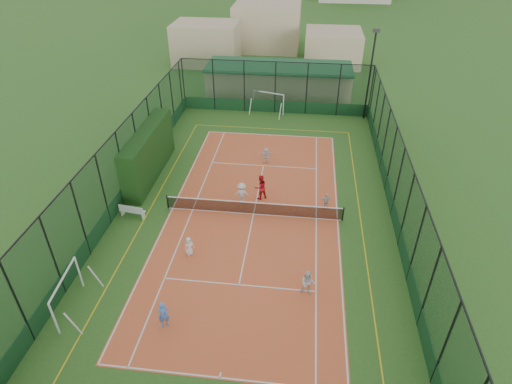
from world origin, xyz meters
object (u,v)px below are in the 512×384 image
Objects in this scene: child_near_left at (189,246)px; clubhouse at (279,80)px; futsal_goal_near at (67,294)px; floodlight_ne at (370,76)px; child_near_mid at (164,315)px; coach at (260,187)px; child_far_back at (266,155)px; white_bench at (132,210)px; child_near_right at (308,283)px; child_far_right at (326,201)px; child_far_left at (242,193)px; futsal_goal_far at (268,103)px.

clubhouse is at bearing 38.36° from child_near_left.
clubhouse is 4.79× the size of futsal_goal_near.
floodlight_ne is at bearing 15.87° from child_near_left.
coach is at bearing 43.88° from child_near_mid.
floodlight_ne reaches higher than futsal_goal_near.
child_near_mid is 11.85m from coach.
child_near_mid reaches higher than child_far_back.
child_near_right is at bearing -17.53° from white_bench.
child_near_right reaches higher than white_bench.
child_far_right is (7.95, 5.52, -0.02)m from child_near_left.
child_far_left reaches higher than child_near_mid.
white_bench is (-16.40, -17.77, -3.64)m from floodlight_ne.
child_far_right is at bearing 23.97° from child_near_mid.
clubhouse is 21.35m from child_far_right.
futsal_goal_near is (-0.33, -7.81, 0.54)m from white_bench.
floodlight_ne is at bearing -128.71° from child_far_left.
child_far_right is at bearing 90.58° from child_near_right.
futsal_goal_near is at bearing -159.72° from child_near_right.
futsal_goal_far is at bearing 109.00° from child_near_right.
floodlight_ne is 4.56× the size of coach.
child_near_left is at bearing -51.69° from futsal_goal_near.
futsal_goal_near is 0.99× the size of futsal_goal_far.
child_far_left is 5.90m from child_far_back.
child_near_left is at bearing 60.85° from child_far_left.
child_near_right is at bearing 113.67° from child_far_left.
futsal_goal_far is (-0.62, -5.23, -0.54)m from clubhouse.
floodlight_ne is at bearing 15.55° from futsal_goal_far.
futsal_goal_far is 2.50× the size of child_far_back.
child_far_back is (0.76, -9.77, -0.38)m from futsal_goal_far.
child_far_left is 1.34× the size of child_far_right.
futsal_goal_near is 2.16× the size of child_near_mid.
white_bench is 12.76m from child_far_right.
clubhouse is 26.54m from child_near_left.
child_far_back is 5.08m from coach.
futsal_goal_near is 6.79m from child_near_left.
clubhouse reaches higher than child_near_right.
child_near_left is 7.14m from coach.
white_bench is 7.84m from futsal_goal_near.
white_bench is at bearing -95.21° from futsal_goal_far.
clubhouse is at bearing 79.13° from white_bench.
futsal_goal_far is at bearing 178.95° from floodlight_ne.
child_near_mid is at bearing -95.71° from clubhouse.
clubhouse reaches higher than white_bench.
futsal_goal_far reaches higher than futsal_goal_near.
futsal_goal_far is at bearing -98.12° from child_far_left.
child_near_right is (6.84, -2.24, 0.15)m from child_near_left.
child_near_right reaches higher than child_far_back.
clubhouse is 8.41× the size of coach.
white_bench is 1.46× the size of child_far_right.
child_near_mid is (-11.74, -26.04, -3.38)m from floodlight_ne.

